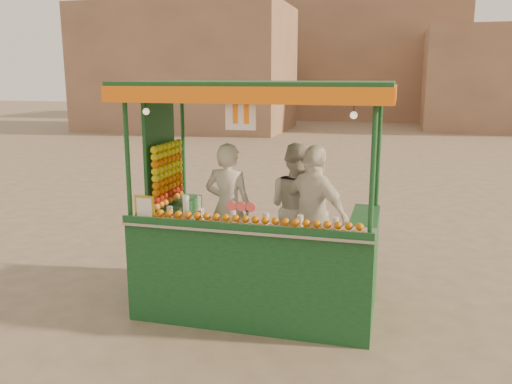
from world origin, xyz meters
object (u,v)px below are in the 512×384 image
(juice_cart, at_px, (252,238))
(vendor_middle, at_px, (297,208))
(vendor_right, at_px, (314,215))
(vendor_left, at_px, (228,208))

(juice_cart, height_order, vendor_middle, juice_cart)
(vendor_middle, xyz_separation_m, vendor_right, (0.25, -0.32, 0.01))
(vendor_left, relative_size, vendor_right, 0.98)
(juice_cart, bearing_deg, vendor_right, 17.37)
(vendor_right, bearing_deg, vendor_left, 24.00)
(vendor_left, distance_m, vendor_right, 1.06)
(juice_cart, distance_m, vendor_middle, 0.71)
(vendor_left, xyz_separation_m, vendor_right, (1.05, -0.12, 0.01))
(vendor_middle, distance_m, vendor_right, 0.41)
(juice_cart, xyz_separation_m, vendor_left, (-0.39, 0.33, 0.25))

